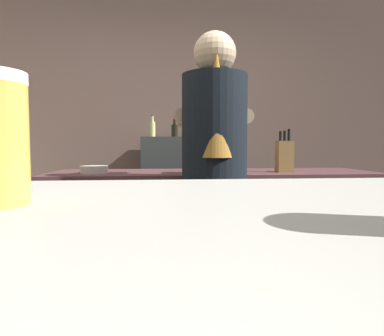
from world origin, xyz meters
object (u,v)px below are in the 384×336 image
knife_block (284,156)px  mixing_bowl (94,170)px  bartender (214,169)px  bottle_soy (204,129)px  chefs_knife (247,171)px  bottle_vinegar (175,130)px  bottle_olive_oil (152,128)px

knife_block → mixing_bowl: size_ratio=1.66×
knife_block → mixing_bowl: 1.21m
bartender → knife_block: 0.64m
bartender → knife_block: size_ratio=6.09×
knife_block → bottle_soy: bearing=105.8°
bartender → chefs_knife: (0.28, 0.41, -0.04)m
knife_block → bottle_vinegar: (-0.67, 1.15, 0.22)m
knife_block → bottle_vinegar: size_ratio=1.58×
bottle_vinegar → chefs_knife: bearing=-68.8°
mixing_bowl → bottle_soy: (0.84, 1.28, 0.31)m
chefs_knife → bartender: bearing=-104.9°
mixing_bowl → knife_block: bearing=0.1°
bottle_vinegar → bottle_soy: 0.33m
bartender → bottle_vinegar: bartender is taller
bottle_soy → bottle_olive_oil: bearing=-167.5°
chefs_knife → bottle_soy: bearing=115.6°
bartender → knife_block: (0.51, 0.37, 0.06)m
bottle_vinegar → bottle_soy: (0.31, 0.13, 0.02)m
mixing_bowl → bottle_olive_oil: size_ratio=0.80×
knife_block → bottle_soy: (-0.36, 1.28, 0.23)m
mixing_bowl → bottle_vinegar: bearing=65.1°
bottle_vinegar → bartender: bearing=-84.2°
knife_block → chefs_knife: size_ratio=1.16×
bottle_olive_oil → bottle_vinegar: bearing=-3.3°
knife_block → bottle_vinegar: 1.35m
bottle_olive_oil → bottle_vinegar: 0.21m
bartender → knife_block: bearing=-50.8°
bottle_soy → mixing_bowl: bearing=-123.3°
chefs_knife → bottle_vinegar: (-0.43, 1.12, 0.32)m
bartender → chefs_knife: size_ratio=7.03×
bartender → bottle_soy: size_ratio=7.96×
bottle_vinegar → mixing_bowl: bearing=-114.9°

